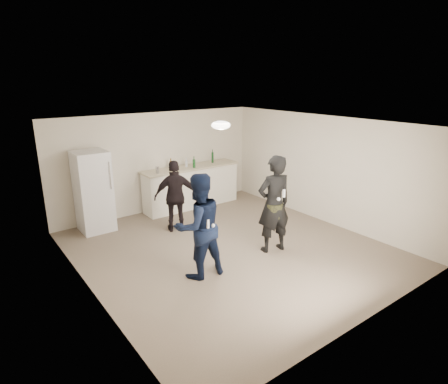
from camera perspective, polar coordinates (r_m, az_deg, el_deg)
floor at (r=7.65m, az=0.91°, el=-8.62°), size 6.00×6.00×0.00m
ceiling at (r=6.94m, az=1.00°, el=10.32°), size 6.00×6.00×0.00m
wall_back at (r=9.67m, az=-9.99°, el=4.49°), size 6.00×0.00×6.00m
wall_front at (r=5.29m, az=21.33°, el=-7.17°), size 6.00×0.00×6.00m
wall_left at (r=6.01m, az=-20.36°, el=-4.16°), size 0.00×6.00×6.00m
wall_right at (r=9.08m, az=14.86°, el=3.36°), size 0.00×6.00×6.00m
counter at (r=9.93m, az=-4.97°, el=0.70°), size 2.60×0.56×1.05m
counter_top at (r=9.79m, az=-5.05°, el=3.76°), size 2.68×0.64×0.04m
fridge at (r=8.74m, az=-19.30°, el=0.06°), size 0.70×0.70×1.80m
fridge_handle at (r=8.38m, az=-16.97°, el=2.41°), size 0.02×0.02×0.60m
ceiling_dome at (r=7.18m, az=-0.48°, el=10.15°), size 0.36×0.36×0.16m
shaker at (r=9.18m, az=-10.11°, el=3.33°), size 0.08×0.08×0.17m
man at (r=6.34m, az=-3.89°, el=-5.21°), size 0.93×0.74×1.83m
woman at (r=7.29m, az=7.61°, el=-1.86°), size 0.78×0.60×1.94m
camo_shorts at (r=7.33m, az=7.57°, el=-2.73°), size 0.34×0.34×0.28m
spectator at (r=8.31m, az=-7.37°, el=-0.65°), size 1.02×0.72×1.61m
remote_man at (r=6.07m, az=-2.47°, el=-4.86°), size 0.04×0.04×0.15m
nunchuk_man at (r=6.19m, az=-1.70°, el=-5.13°), size 0.07×0.07×0.07m
remote_woman at (r=7.04m, az=9.11°, el=-0.21°), size 0.04×0.04×0.15m
nunchuk_woman at (r=7.02m, az=8.33°, el=-1.08°), size 0.07×0.07×0.07m
bottle_cluster at (r=9.78m, az=-5.00°, el=4.52°), size 1.33×0.32×0.28m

